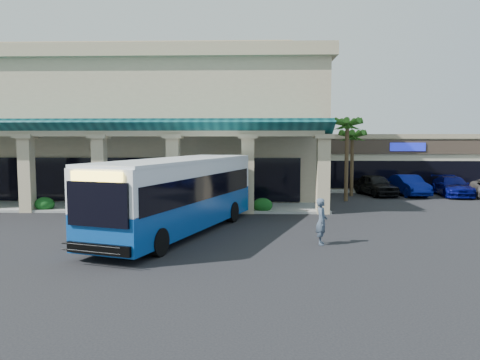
{
  "coord_description": "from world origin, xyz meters",
  "views": [
    {
      "loc": [
        1.96,
        -22.77,
        4.46
      ],
      "look_at": [
        1.1,
        3.04,
        2.2
      ],
      "focal_mm": 35.0,
      "sensor_mm": 36.0,
      "label": 1
    }
  ],
  "objects_px": {
    "transit_bus": "(178,196)",
    "pedestrian": "(322,221)",
    "car_red": "(452,186)",
    "car_white": "(408,185)",
    "car_silver": "(376,185)"
  },
  "relations": [
    {
      "from": "car_silver",
      "to": "car_red",
      "type": "relative_size",
      "value": 0.92
    },
    {
      "from": "car_silver",
      "to": "car_red",
      "type": "height_order",
      "value": "car_silver"
    },
    {
      "from": "car_white",
      "to": "car_red",
      "type": "relative_size",
      "value": 0.93
    },
    {
      "from": "transit_bus",
      "to": "car_white",
      "type": "distance_m",
      "value": 22.17
    },
    {
      "from": "transit_bus",
      "to": "car_silver",
      "type": "relative_size",
      "value": 2.57
    },
    {
      "from": "transit_bus",
      "to": "car_white",
      "type": "relative_size",
      "value": 2.56
    },
    {
      "from": "pedestrian",
      "to": "car_white",
      "type": "relative_size",
      "value": 0.4
    },
    {
      "from": "transit_bus",
      "to": "car_red",
      "type": "distance_m",
      "value": 24.44
    },
    {
      "from": "transit_bus",
      "to": "pedestrian",
      "type": "bearing_deg",
      "value": -0.01
    },
    {
      "from": "car_silver",
      "to": "car_red",
      "type": "bearing_deg",
      "value": -16.04
    },
    {
      "from": "transit_bus",
      "to": "car_white",
      "type": "bearing_deg",
      "value": 62.67
    },
    {
      "from": "pedestrian",
      "to": "car_red",
      "type": "xyz_separation_m",
      "value": [
        12.64,
        17.35,
        -0.21
      ]
    },
    {
      "from": "car_silver",
      "to": "pedestrian",
      "type": "bearing_deg",
      "value": -123.72
    },
    {
      "from": "pedestrian",
      "to": "car_red",
      "type": "bearing_deg",
      "value": -28.6
    },
    {
      "from": "pedestrian",
      "to": "car_silver",
      "type": "distance_m",
      "value": 18.94
    }
  ]
}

